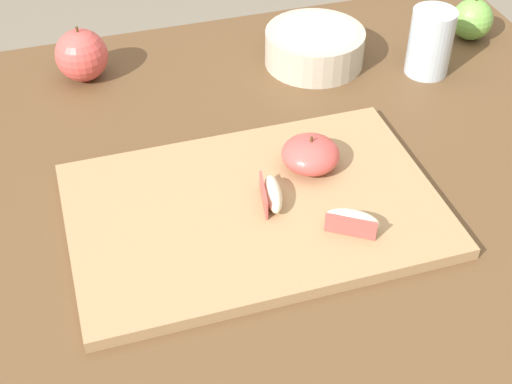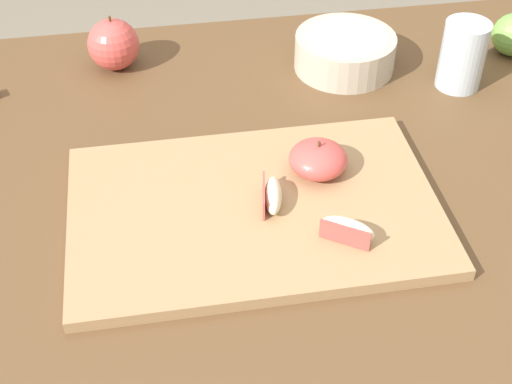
{
  "view_description": "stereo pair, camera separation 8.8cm",
  "coord_description": "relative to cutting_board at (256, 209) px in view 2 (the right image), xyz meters",
  "views": [
    {
      "loc": [
        -0.19,
        -0.68,
        1.38
      ],
      "look_at": [
        0.0,
        -0.04,
        0.79
      ],
      "focal_mm": 51.03,
      "sensor_mm": 36.0,
      "label": 1
    },
    {
      "loc": [
        -0.11,
        -0.7,
        1.38
      ],
      "look_at": [
        0.0,
        -0.04,
        0.79
      ],
      "focal_mm": 51.03,
      "sensor_mm": 36.0,
      "label": 2
    }
  ],
  "objects": [
    {
      "name": "dining_table",
      "position": [
        -0.0,
        0.04,
        -0.12
      ],
      "size": [
        1.16,
        0.92,
        0.76
      ],
      "color": "brown",
      "rests_on": "ground_plane"
    },
    {
      "name": "cutting_board",
      "position": [
        0.0,
        0.0,
        0.0
      ],
      "size": [
        0.45,
        0.3,
        0.02
      ],
      "color": "#A37F56",
      "rests_on": "dining_table"
    },
    {
      "name": "apple_half_skin_up",
      "position": [
        0.09,
        0.05,
        0.03
      ],
      "size": [
        0.08,
        0.08,
        0.05
      ],
      "color": "#D14C47",
      "rests_on": "cutting_board"
    },
    {
      "name": "apple_wedge_left",
      "position": [
        0.02,
        -0.0,
        0.02
      ],
      "size": [
        0.03,
        0.07,
        0.03
      ],
      "color": "beige",
      "rests_on": "cutting_board"
    },
    {
      "name": "apple_wedge_near_knife",
      "position": [
        0.09,
        -0.08,
        0.02
      ],
      "size": [
        0.06,
        0.05,
        0.03
      ],
      "color": "beige",
      "rests_on": "cutting_board"
    },
    {
      "name": "whole_apple_pink_lady",
      "position": [
        -0.16,
        0.38,
        0.03
      ],
      "size": [
        0.08,
        0.08,
        0.09
      ],
      "color": "#D14C47",
      "rests_on": "dining_table"
    },
    {
      "name": "ceramic_fruit_bowl",
      "position": [
        0.2,
        0.32,
        0.02
      ],
      "size": [
        0.16,
        0.16,
        0.06
      ],
      "color": "#BCB29E",
      "rests_on": "dining_table"
    },
    {
      "name": "drinking_glass_water",
      "position": [
        0.36,
        0.24,
        0.04
      ],
      "size": [
        0.07,
        0.07,
        0.1
      ],
      "color": "silver",
      "rests_on": "dining_table"
    }
  ]
}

